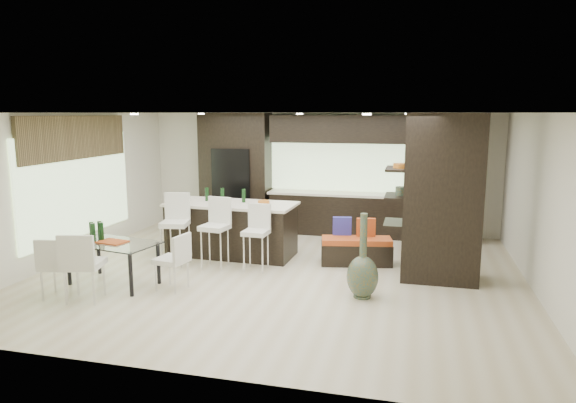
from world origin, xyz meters
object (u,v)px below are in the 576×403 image
(chair_near, at_px, (84,269))
(chair_far, at_px, (59,269))
(stool_left, at_px, (175,236))
(bench, at_px, (356,251))
(dining_table, at_px, (114,263))
(floor_vase, at_px, (363,256))
(kitchen_island, at_px, (232,229))
(stool_mid, at_px, (215,240))
(chair_end, at_px, (172,264))
(stool_right, at_px, (256,244))

(chair_near, relative_size, chair_far, 1.12)
(stool_left, xyz_separation_m, chair_near, (-0.47, -1.96, -0.04))
(bench, bearing_deg, dining_table, -161.46)
(stool_left, relative_size, floor_vase, 0.82)
(kitchen_island, bearing_deg, stool_left, -129.19)
(dining_table, bearing_deg, stool_mid, 55.90)
(chair_end, bearing_deg, dining_table, 99.12)
(stool_left, distance_m, stool_right, 1.50)
(kitchen_island, relative_size, stool_mid, 2.45)
(kitchen_island, relative_size, chair_far, 2.88)
(bench, height_order, chair_near, chair_near)
(bench, bearing_deg, floor_vase, -91.37)
(dining_table, height_order, chair_near, chair_near)
(kitchen_island, relative_size, stool_right, 2.64)
(floor_vase, relative_size, dining_table, 0.90)
(dining_table, xyz_separation_m, chair_near, (0.00, -0.73, 0.13))
(chair_end, bearing_deg, stool_mid, -0.56)
(stool_right, height_order, dining_table, stool_right)
(bench, bearing_deg, stool_mid, -172.31)
(stool_mid, bearing_deg, chair_end, -91.65)
(stool_left, height_order, stool_right, stool_left)
(floor_vase, bearing_deg, dining_table, -174.72)
(stool_left, relative_size, dining_table, 0.73)
(stool_mid, xyz_separation_m, bench, (2.39, 0.81, -0.26))
(kitchen_island, relative_size, bench, 1.95)
(floor_vase, relative_size, chair_end, 1.55)
(kitchen_island, bearing_deg, bench, 1.20)
(kitchen_island, xyz_separation_m, bench, (2.39, -0.04, -0.27))
(stool_right, bearing_deg, bench, 28.57)
(stool_left, relative_size, bench, 0.82)
(stool_mid, bearing_deg, floor_vase, -10.10)
(floor_vase, relative_size, chair_far, 1.49)
(chair_end, bearing_deg, chair_near, 135.18)
(stool_right, relative_size, dining_table, 0.65)
(kitchen_island, xyz_separation_m, chair_end, (-0.21, -2.08, -0.10))
(stool_right, xyz_separation_m, chair_end, (-0.96, -1.25, -0.05))
(stool_left, height_order, floor_vase, floor_vase)
(stool_left, bearing_deg, stool_mid, -10.44)
(stool_mid, relative_size, floor_vase, 0.79)
(stool_left, bearing_deg, stool_right, -10.14)
(stool_left, bearing_deg, kitchen_island, 37.62)
(chair_far, bearing_deg, stool_right, 27.94)
(stool_left, distance_m, stool_mid, 0.75)
(dining_table, height_order, chair_far, chair_far)
(stool_left, bearing_deg, dining_table, -121.94)
(dining_table, distance_m, chair_far, 0.84)
(kitchen_island, distance_m, chair_near, 3.07)
(stool_left, bearing_deg, chair_far, -126.26)
(stool_left, bearing_deg, bench, 3.48)
(kitchen_island, height_order, chair_end, kitchen_island)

